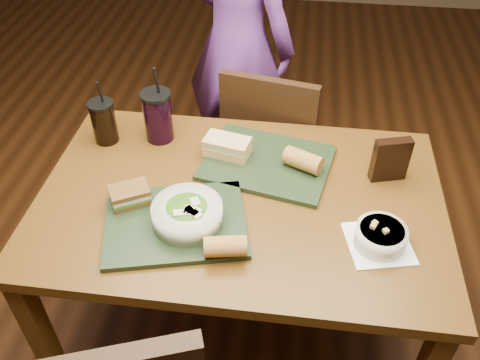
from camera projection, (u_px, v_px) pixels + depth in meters
name	position (u px, v px, depth m)	size (l,w,h in m)	color
ground	(240.00, 326.00, 2.13)	(6.00, 6.00, 0.00)	#381C0B
dining_table	(240.00, 216.00, 1.69)	(1.30, 0.85, 0.75)	#533310
chair_far	(268.00, 149.00, 2.22)	(0.46, 0.46, 0.90)	black
diner	(237.00, 43.00, 2.36)	(0.57, 0.38, 1.57)	#69328B
tray_near	(176.00, 223.00, 1.53)	(0.42, 0.32, 0.02)	black
tray_far	(267.00, 163.00, 1.74)	(0.42, 0.32, 0.02)	black
salad_bowl	(187.00, 213.00, 1.50)	(0.21, 0.21, 0.07)	silver
soup_bowl	(381.00, 236.00, 1.46)	(0.22, 0.22, 0.07)	white
sandwich_near	(130.00, 195.00, 1.57)	(0.14, 0.13, 0.06)	#593819
sandwich_far	(227.00, 146.00, 1.75)	(0.17, 0.12, 0.06)	tan
baguette_near	(225.00, 246.00, 1.41)	(0.06, 0.06, 0.12)	#AD7533
baguette_far	(303.00, 160.00, 1.69)	(0.06, 0.06, 0.13)	#AD7533
cup_cola	(104.00, 122.00, 1.80)	(0.09, 0.09, 0.25)	black
cup_berry	(158.00, 116.00, 1.80)	(0.11, 0.11, 0.29)	black
chip_bag	(390.00, 160.00, 1.65)	(0.12, 0.04, 0.15)	black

